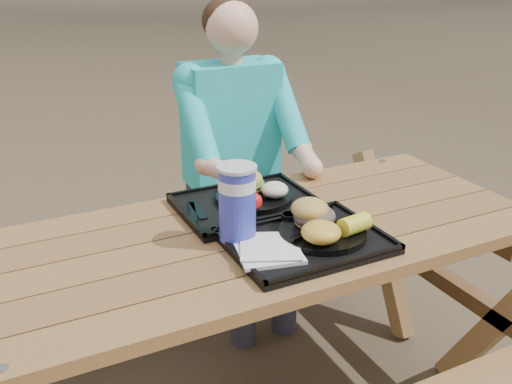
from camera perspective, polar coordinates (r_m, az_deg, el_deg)
name	(u,v)px	position (r m, az deg, el deg)	size (l,w,h in m)	color
picnic_table	(256,331)	(1.96, 0.00, -13.74)	(1.80, 1.49, 0.75)	#999999
tray_near	(305,242)	(1.68, 4.94, -4.99)	(0.45, 0.35, 0.02)	black
tray_far	(247,205)	(1.91, -0.89, -1.34)	(0.45, 0.35, 0.02)	black
plate_near	(322,233)	(1.70, 6.65, -4.07)	(0.26, 0.26, 0.02)	black
plate_far	(254,197)	(1.92, -0.22, -0.52)	(0.26, 0.26, 0.02)	black
napkin_stack	(268,250)	(1.59, 1.26, -5.83)	(0.17, 0.17, 0.02)	silver
soda_cup	(237,205)	(1.63, -1.88, -1.27)	(0.11, 0.11, 0.22)	#1621AB
condiment_bbq	(289,218)	(1.77, 3.34, -2.62)	(0.05, 0.05, 0.03)	black
condiment_mustard	(299,214)	(1.80, 4.35, -2.19)	(0.05, 0.05, 0.03)	yellow
sandwich	(315,205)	(1.70, 5.90, -1.29)	(0.12, 0.12, 0.12)	#B99141
mac_cheese	(321,232)	(1.61, 6.52, -4.02)	(0.11, 0.11, 0.06)	gold
corn_cob	(355,224)	(1.67, 9.83, -3.20)	(0.09, 0.09, 0.05)	yellow
cutlery_far	(198,210)	(1.86, -5.87, -1.78)	(0.03, 0.15, 0.01)	black
burger	(246,175)	(1.94, -1.05, 1.71)	(0.12, 0.12, 0.11)	gold
baked_beans	(248,198)	(1.85, -0.80, -0.57)	(0.08, 0.08, 0.04)	#46170E
potato_salad	(275,190)	(1.89, 1.88, 0.23)	(0.09, 0.09, 0.05)	beige
diner	(233,176)	(2.50, -2.28, 1.63)	(0.48, 0.84, 1.28)	teal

